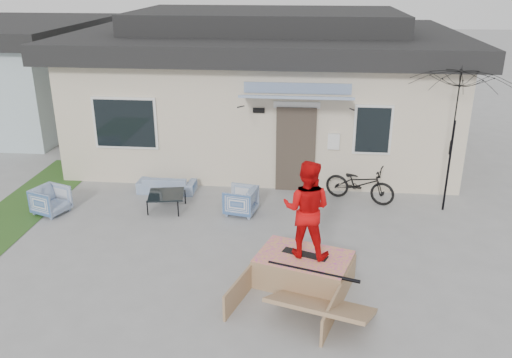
# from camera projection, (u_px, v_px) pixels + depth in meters

# --- Properties ---
(ground) EXTENTS (90.00, 90.00, 0.00)m
(ground) POSITION_uv_depth(u_px,v_px,m) (229.00, 286.00, 9.24)
(ground) COLOR gray
(ground) RESTS_ON ground
(grass_strip) EXTENTS (1.40, 8.00, 0.01)m
(grass_strip) POSITION_uv_depth(u_px,v_px,m) (5.00, 222.00, 11.57)
(grass_strip) COLOR #274C1C
(grass_strip) RESTS_ON ground
(house) EXTENTS (10.80, 8.49, 4.10)m
(house) POSITION_uv_depth(u_px,v_px,m) (266.00, 84.00, 15.93)
(house) COLOR beige
(house) RESTS_ON ground
(loveseat) EXTENTS (1.41, 0.42, 0.55)m
(loveseat) POSITION_uv_depth(u_px,v_px,m) (167.00, 181.00, 13.06)
(loveseat) COLOR #305796
(loveseat) RESTS_ON ground
(armchair_left) EXTENTS (0.81, 0.84, 0.68)m
(armchair_left) POSITION_uv_depth(u_px,v_px,m) (51.00, 199.00, 11.88)
(armchair_left) COLOR #305796
(armchair_left) RESTS_ON ground
(armchair_right) EXTENTS (0.73, 0.76, 0.68)m
(armchair_right) POSITION_uv_depth(u_px,v_px,m) (241.00, 199.00, 11.88)
(armchair_right) COLOR #305796
(armchair_right) RESTS_ON ground
(coffee_table) EXTENTS (0.91, 0.91, 0.39)m
(coffee_table) POSITION_uv_depth(u_px,v_px,m) (167.00, 202.00, 12.12)
(coffee_table) COLOR black
(coffee_table) RESTS_ON ground
(bicycle) EXTENTS (1.76, 1.14, 1.06)m
(bicycle) POSITION_uv_depth(u_px,v_px,m) (360.00, 180.00, 12.46)
(bicycle) COLOR black
(bicycle) RESTS_ON ground
(patio_umbrella) EXTENTS (2.33, 2.18, 2.20)m
(patio_umbrella) POSITION_uv_depth(u_px,v_px,m) (453.00, 136.00, 11.54)
(patio_umbrella) COLOR black
(patio_umbrella) RESTS_ON ground
(skate_ramp) EXTENTS (2.10, 2.45, 0.52)m
(skate_ramp) POSITION_uv_depth(u_px,v_px,m) (303.00, 269.00, 9.24)
(skate_ramp) COLOR #95714E
(skate_ramp) RESTS_ON ground
(skateboard) EXTENTS (0.82, 0.46, 0.05)m
(skateboard) POSITION_uv_depth(u_px,v_px,m) (305.00, 254.00, 9.18)
(skateboard) COLOR black
(skateboard) RESTS_ON skate_ramp
(skater) EXTENTS (0.95, 0.80, 1.70)m
(skater) POSITION_uv_depth(u_px,v_px,m) (307.00, 207.00, 8.86)
(skater) COLOR red
(skater) RESTS_ON skateboard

